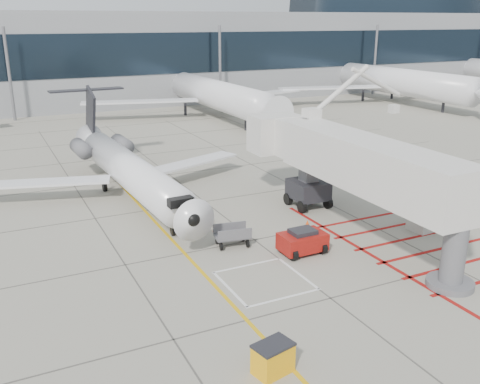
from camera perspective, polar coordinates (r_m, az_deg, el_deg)
name	(u,v)px	position (r m, az deg, el deg)	size (l,w,h in m)	color
ground_plane	(288,266)	(29.65, 5.14, -7.83)	(260.00, 260.00, 0.00)	gray
regional_jet	(137,158)	(38.29, -10.89, 3.55)	(21.46, 27.06, 7.09)	white
jet_bridge	(368,174)	(32.66, 13.51, 1.85)	(9.66, 20.40, 8.16)	silver
pushback_tug	(302,241)	(30.96, 6.68, -5.17)	(2.63, 1.64, 1.53)	maroon
spill_bin	(273,358)	(21.22, 3.53, -17.27)	(1.45, 0.96, 1.25)	#F3A60D
baggage_cart	(232,235)	(31.77, -0.84, -4.66)	(2.05, 1.30, 1.30)	#555459
ground_power_unit	(429,214)	(36.22, 19.50, -2.28)	(2.46, 1.44, 1.95)	#B8B7AF
cone_nose	(216,228)	(33.98, -2.61, -3.88)	(0.34, 0.34, 0.47)	#EF420C
cone_side	(307,224)	(34.76, 7.19, -3.41)	(0.41, 0.41, 0.57)	#E0460B
terminal_building	(128,55)	(95.98, -11.82, 14.08)	(180.00, 28.00, 14.00)	gray
terminal_glass_band	(153,54)	(82.42, -9.30, 14.34)	(180.00, 0.10, 6.00)	black
terminal_dome	(403,14)	(125.14, 17.00, 17.73)	(40.00, 28.00, 28.00)	black
bg_aircraft_c	(209,74)	(74.86, -3.35, 12.44)	(34.28, 38.09, 11.43)	silver
bg_aircraft_d	(389,63)	(91.59, 15.57, 13.11)	(36.93, 41.04, 12.31)	silver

